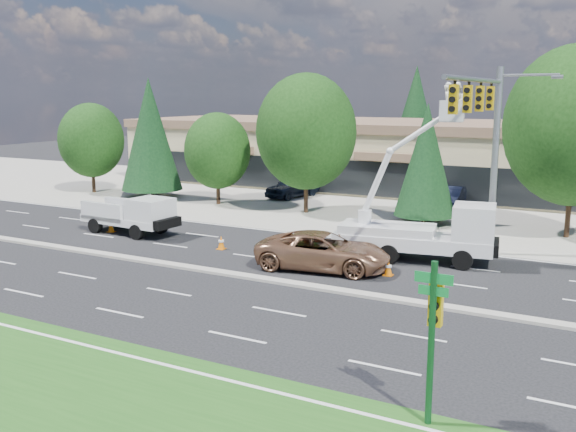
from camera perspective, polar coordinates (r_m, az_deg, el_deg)
The scene contains 24 objects.
ground at distance 28.52m, azimuth -6.54°, elevation -5.02°, with size 140.00×140.00×0.00m, color black.
concrete_apron at distance 45.98m, azimuth 7.74°, elevation 1.00°, with size 140.00×22.00×0.01m, color gray.
road_median at distance 28.51m, azimuth -6.54°, elevation -4.91°, with size 120.00×0.55×0.12m, color gray.
strip_mall at distance 55.01m, azimuth 11.47°, elevation 5.45°, with size 50.40×15.40×5.50m.
tree_front_a at distance 53.31m, azimuth -17.09°, elevation 6.45°, with size 5.11×5.11×7.09m.
tree_front_b at distance 49.21m, azimuth -12.15°, elevation 7.13°, with size 4.54×4.54×8.96m.
tree_front_c at distance 45.65m, azimuth -6.30°, elevation 5.78°, with size 4.69×4.69×6.51m.
tree_front_d at distance 41.99m, azimuth 1.64°, elevation 7.50°, with size 6.57×6.57×9.12m.
tree_front_e at distance 39.21m, azimuth 12.18°, elevation 4.91°, with size 3.68×3.68×7.25m.
tree_front_f at distance 37.65m, azimuth 24.19°, elevation 7.33°, with size 7.49×7.49×10.39m.
tree_back_a at distance 72.84m, azimuth 0.55°, elevation 8.73°, with size 4.85×4.85×9.56m.
tree_back_b at distance 67.49m, azimuth 11.27°, elevation 8.83°, with size 5.37×5.37×10.59m.
tree_back_c at distance 64.86m, azimuth 23.22°, elevation 6.91°, with size 4.10×4.10×8.08m.
signal_mast at distance 30.15m, azimuth 17.37°, elevation 7.10°, with size 2.76×10.16×9.00m.
street_sign_pole at distance 15.52m, azimuth 12.78°, elevation -9.42°, with size 0.90×0.44×4.00m.
utility_pickup at distance 36.90m, azimuth -13.58°, elevation -0.23°, with size 5.70×2.51×2.13m.
bucket_truck at distance 30.54m, azimuth 12.12°, elevation -0.83°, with size 7.59×3.39×8.26m.
traffic_cone_a at distance 37.87m, azimuth -15.47°, elevation -0.88°, with size 0.40×0.40×0.70m.
traffic_cone_b at distance 32.67m, azimuth -5.96°, elevation -2.36°, with size 0.40×0.40×0.70m.
traffic_cone_c at distance 31.10m, azimuth -1.48°, elevation -2.98°, with size 0.40×0.40×0.70m.
traffic_cone_d at distance 28.16m, azimuth 8.91°, elevation -4.58°, with size 0.40×0.40×0.70m.
minivan at distance 28.75m, azimuth 3.14°, elevation -3.13°, with size 2.76×5.98×1.66m, color #906346.
parked_car_west at distance 48.88m, azimuth 0.43°, elevation 2.67°, with size 1.98×4.92×1.68m, color black.
parked_car_east at distance 44.90m, azimuth 14.16°, elevation 1.55°, with size 1.66×4.75×1.57m, color black.
Camera 1 is at (15.70, -22.52, 7.73)m, focal length 40.00 mm.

